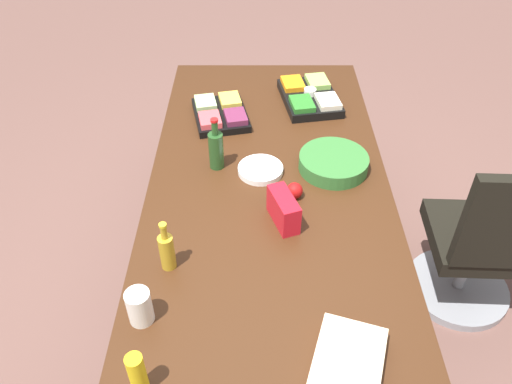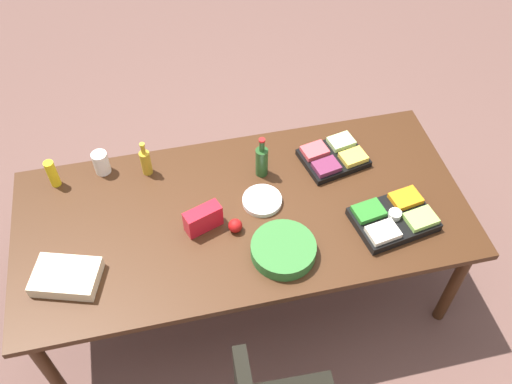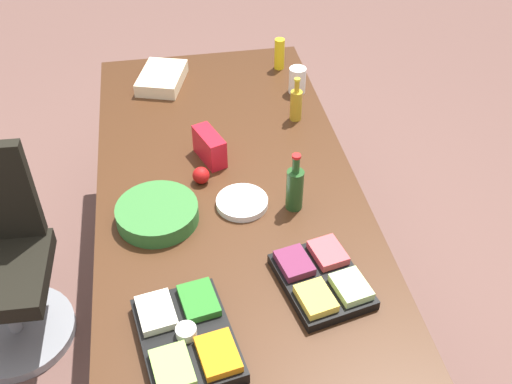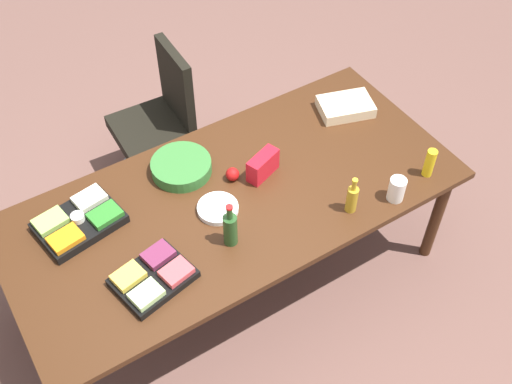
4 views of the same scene
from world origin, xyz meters
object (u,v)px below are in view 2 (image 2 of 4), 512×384
at_px(salad_bowl, 283,250).
at_px(mayo_jar, 101,163).
at_px(fruit_platter, 334,157).
at_px(dressing_bottle, 146,162).
at_px(conference_table, 243,219).
at_px(wine_bottle, 262,161).
at_px(apple_red, 235,226).
at_px(mustard_bottle, 52,174).
at_px(chip_bag_red, 203,219).
at_px(veggie_tray, 394,218).
at_px(paper_plate_stack, 262,201).
at_px(sheet_cake, 66,277).

bearing_deg(salad_bowl, mayo_jar, -41.87).
distance_m(fruit_platter, dressing_bottle, 1.09).
bearing_deg(mayo_jar, conference_table, 147.10).
height_order(mayo_jar, fruit_platter, mayo_jar).
distance_m(dressing_bottle, wine_bottle, 0.66).
relative_size(mayo_jar, salad_bowl, 0.42).
distance_m(apple_red, mayo_jar, 0.89).
bearing_deg(mustard_bottle, wine_bottle, 171.41).
relative_size(mayo_jar, chip_bag_red, 0.71).
xyz_separation_m(salad_bowl, dressing_bottle, (0.63, -0.72, 0.05)).
distance_m(chip_bag_red, wine_bottle, 0.50).
bearing_deg(veggie_tray, dressing_bottle, -27.61).
bearing_deg(dressing_bottle, mustard_bottle, -2.49).
bearing_deg(mustard_bottle, fruit_platter, 173.91).
distance_m(conference_table, paper_plate_stack, 0.15).
xyz_separation_m(fruit_platter, wine_bottle, (0.44, 0.01, 0.07)).
bearing_deg(veggie_tray, mustard_bottle, -20.94).
relative_size(veggie_tray, chip_bag_red, 2.32).
bearing_deg(mustard_bottle, dressing_bottle, 177.51).
relative_size(apple_red, veggie_tray, 0.16).
xyz_separation_m(conference_table, sheet_cake, (0.94, 0.24, 0.10)).
distance_m(salad_bowl, chip_bag_red, 0.46).
distance_m(conference_table, mayo_jar, 0.88).
distance_m(salad_bowl, dressing_bottle, 0.96).
bearing_deg(paper_plate_stack, sheet_cake, 14.59).
bearing_deg(dressing_bottle, paper_plate_stack, 148.44).
relative_size(apple_red, chip_bag_red, 0.38).
distance_m(paper_plate_stack, salad_bowl, 0.36).
distance_m(conference_table, dressing_bottle, 0.65).
bearing_deg(fruit_platter, sheet_cake, 17.80).
bearing_deg(salad_bowl, dressing_bottle, -49.05).
relative_size(fruit_platter, chip_bag_red, 2.05).
xyz_separation_m(sheet_cake, wine_bottle, (-1.11, -0.49, 0.07)).
xyz_separation_m(fruit_platter, sheet_cake, (1.54, 0.50, 0.00)).
bearing_deg(chip_bag_red, salad_bowl, 145.09).
bearing_deg(mustard_bottle, conference_table, 156.69).
bearing_deg(mustard_bottle, paper_plate_stack, 160.76).
bearing_deg(mustard_bottle, mayo_jar, -171.02).
bearing_deg(conference_table, paper_plate_stack, -161.64).
bearing_deg(conference_table, mayo_jar, -32.90).
distance_m(paper_plate_stack, veggie_tray, 0.72).
distance_m(fruit_platter, chip_bag_red, 0.89).
relative_size(conference_table, apple_red, 32.63).
height_order(conference_table, veggie_tray, veggie_tray).
relative_size(salad_bowl, dressing_bottle, 1.46).
xyz_separation_m(veggie_tray, salad_bowl, (0.63, 0.07, 0.00)).
xyz_separation_m(mayo_jar, sheet_cake, (0.21, 0.71, -0.04)).
bearing_deg(wine_bottle, mustard_bottle, -8.59).
bearing_deg(wine_bottle, mayo_jar, -13.68).
height_order(conference_table, mayo_jar, mayo_jar).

